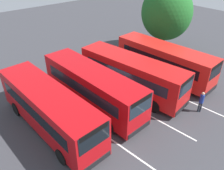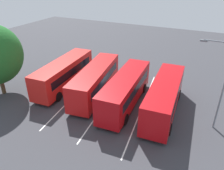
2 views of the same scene
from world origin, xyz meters
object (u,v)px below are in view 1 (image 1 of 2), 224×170
(bus_center_left, at_px, (92,87))
(bus_center_right, at_px, (132,74))
(bus_far_left, at_px, (49,108))
(depot_tree, at_px, (166,13))
(bus_far_right, at_px, (164,60))
(pedestrian, at_px, (202,100))

(bus_center_left, height_order, bus_center_right, same)
(bus_far_left, distance_m, depot_tree, 17.76)
(bus_center_left, height_order, bus_far_right, same)
(bus_center_right, relative_size, pedestrian, 5.56)
(bus_far_left, distance_m, bus_center_right, 7.57)
(bus_center_right, xyz_separation_m, bus_far_right, (0.11, 4.21, 0.00))
(bus_center_right, relative_size, depot_tree, 1.31)
(bus_center_right, height_order, bus_far_right, same)
(pedestrian, xyz_separation_m, depot_tree, (-9.74, 7.49, 3.46))
(depot_tree, bearing_deg, bus_center_left, -74.32)
(bus_far_left, bearing_deg, pedestrian, 55.94)
(bus_center_left, xyz_separation_m, bus_far_right, (0.63, 7.94, 0.00))
(pedestrian, bearing_deg, bus_center_left, 82.13)
(bus_far_left, xyz_separation_m, bus_center_left, (-0.31, 3.84, 0.00))
(depot_tree, bearing_deg, bus_far_right, -50.63)
(bus_center_left, relative_size, bus_far_right, 1.00)
(bus_far_left, relative_size, bus_center_left, 1.00)
(bus_center_left, height_order, pedestrian, bus_center_left)
(bus_center_left, xyz_separation_m, pedestrian, (6.03, 5.74, -0.66))
(bus_center_left, height_order, depot_tree, depot_tree)
(bus_center_right, bearing_deg, pedestrian, 11.81)
(depot_tree, bearing_deg, pedestrian, -37.56)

